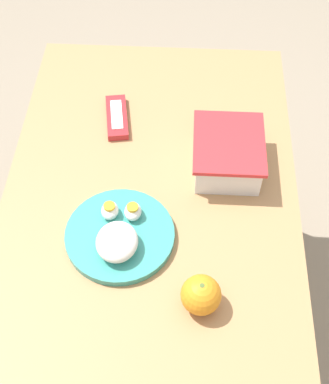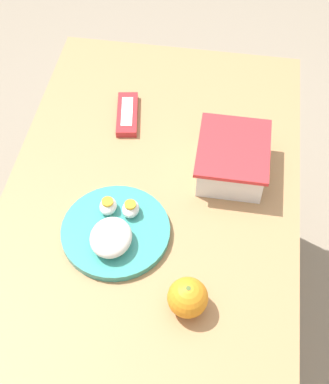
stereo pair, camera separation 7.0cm
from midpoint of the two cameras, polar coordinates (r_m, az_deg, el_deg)
name	(u,v)px [view 1 (the left image)]	position (r m, az deg, el deg)	size (l,w,h in m)	color
ground_plane	(155,324)	(1.84, -2.18, -13.92)	(10.00, 10.00, 0.00)	gray
table	(151,226)	(1.31, -2.98, -3.68)	(1.06, 0.67, 0.72)	#AD7F51
food_container	(227,155)	(1.24, 5.11, 3.88)	(0.19, 0.16, 0.09)	white
orange_fruit	(201,295)	(1.04, 1.94, -11.00)	(0.08, 0.08, 0.08)	orange
rice_plate	(119,235)	(1.13, -6.63, -4.67)	(0.23, 0.23, 0.06)	teal
candy_bar	(117,117)	(1.37, -6.58, 7.88)	(0.15, 0.07, 0.02)	#B7282D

